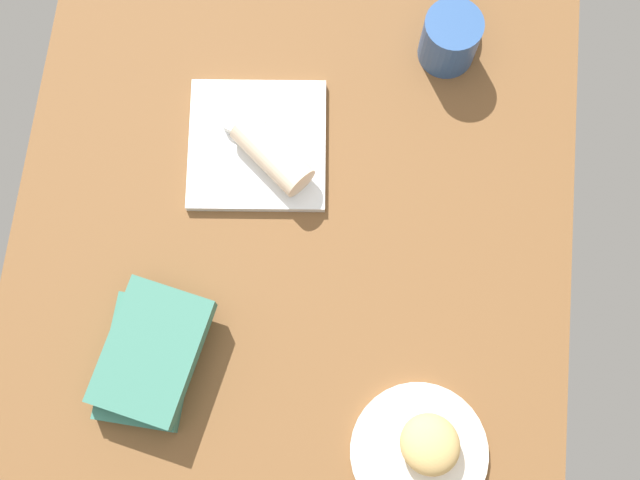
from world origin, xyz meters
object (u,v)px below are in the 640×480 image
(scone_pastry, at_px, (430,445))
(coffee_mug, at_px, (451,36))
(sauce_cup, at_px, (236,119))
(round_plate, at_px, (419,452))
(square_plate, at_px, (257,145))
(breakfast_wrap, at_px, (272,154))
(book_stack, at_px, (150,357))

(scone_pastry, xyz_separation_m, coffee_mug, (0.65, 0.01, 0.01))
(scone_pastry, xyz_separation_m, sauce_cup, (0.48, 0.35, -0.01))
(round_plate, relative_size, square_plate, 0.92)
(breakfast_wrap, bearing_deg, square_plate, -90.63)
(round_plate, distance_m, sauce_cup, 0.60)
(book_stack, height_order, coffee_mug, coffee_mug)
(book_stack, relative_size, coffee_mug, 1.52)
(round_plate, relative_size, book_stack, 0.93)
(breakfast_wrap, height_order, book_stack, breakfast_wrap)
(round_plate, xyz_separation_m, sauce_cup, (0.49, 0.34, 0.02))
(square_plate, relative_size, book_stack, 1.01)
(scone_pastry, xyz_separation_m, square_plate, (0.45, 0.31, -0.03))
(round_plate, relative_size, coffee_mug, 1.42)
(scone_pastry, bearing_deg, coffee_mug, 1.26)
(round_plate, height_order, coffee_mug, coffee_mug)
(book_stack, bearing_deg, round_plate, -102.99)
(square_plate, xyz_separation_m, coffee_mug, (0.21, -0.30, 0.04))
(square_plate, height_order, sauce_cup, sauce_cup)
(coffee_mug, bearing_deg, sauce_cup, 117.10)
(square_plate, bearing_deg, coffee_mug, -55.47)
(round_plate, distance_m, scone_pastry, 0.04)
(sauce_cup, xyz_separation_m, book_stack, (-0.40, 0.08, 0.01))
(round_plate, xyz_separation_m, square_plate, (0.46, 0.30, 0.00))
(scone_pastry, bearing_deg, round_plate, 137.24)
(book_stack, bearing_deg, coffee_mug, -36.02)
(round_plate, bearing_deg, scone_pastry, -42.76)
(coffee_mug, bearing_deg, breakfast_wrap, 130.86)
(breakfast_wrap, bearing_deg, coffee_mug, 171.43)
(round_plate, distance_m, coffee_mug, 0.67)
(scone_pastry, distance_m, breakfast_wrap, 0.51)
(scone_pastry, relative_size, sauce_cup, 1.88)
(round_plate, bearing_deg, coffee_mug, 0.25)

